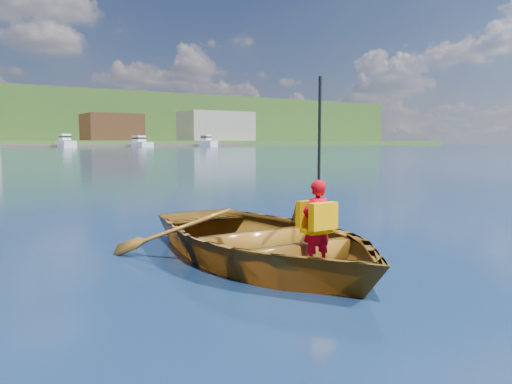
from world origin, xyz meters
The scene contains 5 objects.
ground centered at (0.00, 0.00, 0.00)m, with size 600.00×600.00×0.00m.
rowboat centered at (-1.33, -0.80, 0.29)m, with size 3.06×4.26×0.88m.
child_paddler centered at (-1.19, -1.70, 0.63)m, with size 0.36×0.34×2.15m.
dock centered at (9.49, 148.00, 0.40)m, with size 160.05×7.02×0.80m.
hillside_trees centered at (17.83, 235.28, 17.57)m, with size 271.87×87.30×27.40m.
Camera 1 is at (-4.71, -6.01, 1.51)m, focal length 35.00 mm.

